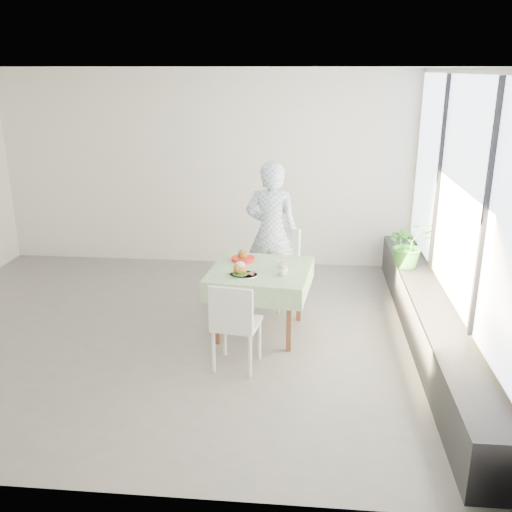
# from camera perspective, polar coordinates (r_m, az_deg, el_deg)

# --- Properties ---
(floor) EXTENTS (6.00, 6.00, 0.00)m
(floor) POSITION_cam_1_polar(r_m,az_deg,el_deg) (6.45, -8.69, -7.62)
(floor) COLOR #62605D
(floor) RESTS_ON ground
(ceiling) EXTENTS (6.00, 6.00, 0.00)m
(ceiling) POSITION_cam_1_polar(r_m,az_deg,el_deg) (5.81, -10.07, 18.08)
(ceiling) COLOR white
(ceiling) RESTS_ON ground
(wall_back) EXTENTS (6.00, 0.02, 2.80)m
(wall_back) POSITION_cam_1_polar(r_m,az_deg,el_deg) (8.37, -5.07, 8.62)
(wall_back) COLOR white
(wall_back) RESTS_ON ground
(wall_front) EXTENTS (6.00, 0.02, 2.80)m
(wall_front) POSITION_cam_1_polar(r_m,az_deg,el_deg) (3.73, -18.86, -4.69)
(wall_front) COLOR white
(wall_front) RESTS_ON ground
(wall_right) EXTENTS (0.02, 5.00, 2.80)m
(wall_right) POSITION_cam_1_polar(r_m,az_deg,el_deg) (5.98, 19.80, 3.70)
(wall_right) COLOR white
(wall_right) RESTS_ON ground
(window_pane) EXTENTS (0.01, 4.80, 2.18)m
(window_pane) POSITION_cam_1_polar(r_m,az_deg,el_deg) (5.92, 19.77, 6.06)
(window_pane) COLOR #D1E0F9
(window_pane) RESTS_ON ground
(window_ledge) EXTENTS (0.40, 4.80, 0.50)m
(window_ledge) POSITION_cam_1_polar(r_m,az_deg,el_deg) (6.30, 16.91, -6.38)
(window_ledge) COLOR black
(window_ledge) RESTS_ON ground
(cafe_table) EXTENTS (1.15, 1.15, 0.74)m
(cafe_table) POSITION_cam_1_polar(r_m,az_deg,el_deg) (6.23, 0.42, -3.73)
(cafe_table) COLOR brown
(cafe_table) RESTS_ON ground
(chair_far) EXTENTS (0.62, 0.62, 0.96)m
(chair_far) POSITION_cam_1_polar(r_m,az_deg,el_deg) (7.00, 1.90, -2.65)
(chair_far) COLOR white
(chair_far) RESTS_ON ground
(chair_near) EXTENTS (0.48, 0.48, 0.89)m
(chair_near) POSITION_cam_1_polar(r_m,az_deg,el_deg) (5.60, -1.97, -8.47)
(chair_near) COLOR white
(chair_near) RESTS_ON ground
(diner) EXTENTS (0.70, 0.52, 1.77)m
(diner) POSITION_cam_1_polar(r_m,az_deg,el_deg) (6.92, 1.57, 2.26)
(diner) COLOR #81A4CE
(diner) RESTS_ON ground
(main_dish) EXTENTS (0.30, 0.30, 0.15)m
(main_dish) POSITION_cam_1_polar(r_m,az_deg,el_deg) (5.91, -1.44, -1.52)
(main_dish) COLOR white
(main_dish) RESTS_ON cafe_table
(juice_cup_orange) EXTENTS (0.08, 0.08, 0.24)m
(juice_cup_orange) POSITION_cam_1_polar(r_m,az_deg,el_deg) (6.14, 2.76, -0.73)
(juice_cup_orange) COLOR white
(juice_cup_orange) RESTS_ON cafe_table
(juice_cup_lemonade) EXTENTS (0.11, 0.11, 0.30)m
(juice_cup_lemonade) POSITION_cam_1_polar(r_m,az_deg,el_deg) (5.93, 2.72, -1.26)
(juice_cup_lemonade) COLOR white
(juice_cup_lemonade) RESTS_ON cafe_table
(second_dish) EXTENTS (0.26, 0.26, 0.12)m
(second_dish) POSITION_cam_1_polar(r_m,az_deg,el_deg) (6.37, -1.32, -0.18)
(second_dish) COLOR red
(second_dish) RESTS_ON cafe_table
(potted_plant) EXTENTS (0.62, 0.58, 0.57)m
(potted_plant) POSITION_cam_1_polar(r_m,az_deg,el_deg) (7.08, 15.02, 1.16)
(potted_plant) COLOR #35822B
(potted_plant) RESTS_ON window_ledge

